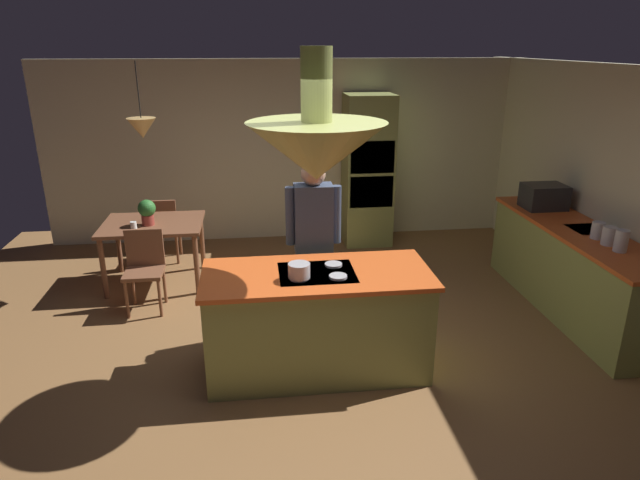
{
  "coord_description": "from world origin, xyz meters",
  "views": [
    {
      "loc": [
        -0.49,
        -4.44,
        2.75
      ],
      "look_at": [
        0.1,
        0.4,
        1.0
      ],
      "focal_mm": 30.92,
      "sensor_mm": 36.0,
      "label": 1
    }
  ],
  "objects_px": {
    "chair_by_back_wall": "(163,226)",
    "microwave_on_counter": "(544,196)",
    "canister_flour": "(621,241)",
    "oven_tower": "(368,171)",
    "canister_tea": "(598,230)",
    "cooking_pot_on_cooktop": "(299,270)",
    "canister_sugar": "(609,236)",
    "dining_table": "(153,230)",
    "person_at_island": "(313,237)",
    "cup_on_table": "(133,226)",
    "chair_facing_island": "(145,264)",
    "kitchen_island": "(317,321)",
    "potted_plant_on_table": "(147,211)"
  },
  "relations": [
    {
      "from": "chair_by_back_wall",
      "to": "cooking_pot_on_cooktop",
      "type": "height_order",
      "value": "cooking_pot_on_cooktop"
    },
    {
      "from": "chair_by_back_wall",
      "to": "oven_tower",
      "type": "bearing_deg",
      "value": -170.45
    },
    {
      "from": "canister_flour",
      "to": "canister_tea",
      "type": "distance_m",
      "value": 0.36
    },
    {
      "from": "oven_tower",
      "to": "chair_facing_island",
      "type": "distance_m",
      "value": 3.38
    },
    {
      "from": "chair_facing_island",
      "to": "microwave_on_counter",
      "type": "height_order",
      "value": "microwave_on_counter"
    },
    {
      "from": "kitchen_island",
      "to": "canister_flour",
      "type": "relative_size",
      "value": 9.37
    },
    {
      "from": "kitchen_island",
      "to": "cup_on_table",
      "type": "relative_size",
      "value": 21.53
    },
    {
      "from": "canister_sugar",
      "to": "person_at_island",
      "type": "bearing_deg",
      "value": 172.39
    },
    {
      "from": "dining_table",
      "to": "person_at_island",
      "type": "xyz_separation_m",
      "value": [
        1.75,
        -1.4,
        0.33
      ]
    },
    {
      "from": "potted_plant_on_table",
      "to": "canister_flour",
      "type": "relative_size",
      "value": 1.45
    },
    {
      "from": "chair_facing_island",
      "to": "cup_on_table",
      "type": "bearing_deg",
      "value": 110.5
    },
    {
      "from": "kitchen_island",
      "to": "canister_sugar",
      "type": "height_order",
      "value": "canister_sugar"
    },
    {
      "from": "oven_tower",
      "to": "cup_on_table",
      "type": "height_order",
      "value": "oven_tower"
    },
    {
      "from": "cup_on_table",
      "to": "microwave_on_counter",
      "type": "relative_size",
      "value": 0.2
    },
    {
      "from": "chair_by_back_wall",
      "to": "microwave_on_counter",
      "type": "distance_m",
      "value": 4.73
    },
    {
      "from": "chair_by_back_wall",
      "to": "canister_sugar",
      "type": "xyz_separation_m",
      "value": [
        4.54,
        -2.44,
        0.51
      ]
    },
    {
      "from": "oven_tower",
      "to": "canister_tea",
      "type": "distance_m",
      "value": 3.24
    },
    {
      "from": "cooking_pot_on_cooktop",
      "to": "cup_on_table",
      "type": "bearing_deg",
      "value": 130.41
    },
    {
      "from": "person_at_island",
      "to": "canister_tea",
      "type": "height_order",
      "value": "person_at_island"
    },
    {
      "from": "canister_flour",
      "to": "canister_tea",
      "type": "xyz_separation_m",
      "value": [
        0.0,
        0.36,
        -0.02
      ]
    },
    {
      "from": "person_at_island",
      "to": "chair_by_back_wall",
      "type": "height_order",
      "value": "person_at_island"
    },
    {
      "from": "dining_table",
      "to": "person_at_island",
      "type": "distance_m",
      "value": 2.26
    },
    {
      "from": "chair_facing_island",
      "to": "canister_tea",
      "type": "distance_m",
      "value": 4.66
    },
    {
      "from": "cup_on_table",
      "to": "canister_tea",
      "type": "distance_m",
      "value": 4.9
    },
    {
      "from": "chair_facing_island",
      "to": "canister_tea",
      "type": "height_order",
      "value": "canister_tea"
    },
    {
      "from": "dining_table",
      "to": "kitchen_island",
      "type": "bearing_deg",
      "value": -51.01
    },
    {
      "from": "dining_table",
      "to": "cup_on_table",
      "type": "distance_m",
      "value": 0.31
    },
    {
      "from": "cup_on_table",
      "to": "person_at_island",
      "type": "bearing_deg",
      "value": -31.4
    },
    {
      "from": "cup_on_table",
      "to": "canister_sugar",
      "type": "xyz_separation_m",
      "value": [
        4.71,
        -1.54,
        0.21
      ]
    },
    {
      "from": "canister_flour",
      "to": "microwave_on_counter",
      "type": "height_order",
      "value": "microwave_on_counter"
    },
    {
      "from": "chair_by_back_wall",
      "to": "cup_on_table",
      "type": "height_order",
      "value": "chair_by_back_wall"
    },
    {
      "from": "canister_flour",
      "to": "canister_sugar",
      "type": "height_order",
      "value": "canister_flour"
    },
    {
      "from": "chair_by_back_wall",
      "to": "chair_facing_island",
      "type": "bearing_deg",
      "value": 90.0
    },
    {
      "from": "kitchen_island",
      "to": "cooking_pot_on_cooktop",
      "type": "xyz_separation_m",
      "value": [
        -0.16,
        -0.13,
        0.54
      ]
    },
    {
      "from": "microwave_on_counter",
      "to": "chair_by_back_wall",
      "type": "bearing_deg",
      "value": 165.27
    },
    {
      "from": "kitchen_island",
      "to": "microwave_on_counter",
      "type": "distance_m",
      "value": 3.3
    },
    {
      "from": "canister_sugar",
      "to": "cooking_pot_on_cooktop",
      "type": "relative_size",
      "value": 1.0
    },
    {
      "from": "canister_sugar",
      "to": "canister_tea",
      "type": "distance_m",
      "value": 0.18
    },
    {
      "from": "dining_table",
      "to": "chair_facing_island",
      "type": "relative_size",
      "value": 1.32
    },
    {
      "from": "oven_tower",
      "to": "canister_tea",
      "type": "height_order",
      "value": "oven_tower"
    },
    {
      "from": "chair_by_back_wall",
      "to": "potted_plant_on_table",
      "type": "height_order",
      "value": "potted_plant_on_table"
    },
    {
      "from": "canister_tea",
      "to": "cooking_pot_on_cooktop",
      "type": "relative_size",
      "value": 0.94
    },
    {
      "from": "canister_sugar",
      "to": "potted_plant_on_table",
      "type": "bearing_deg",
      "value": 159.7
    },
    {
      "from": "chair_facing_island",
      "to": "kitchen_island",
      "type": "bearing_deg",
      "value": -40.03
    },
    {
      "from": "person_at_island",
      "to": "oven_tower",
      "type": "bearing_deg",
      "value": 67.53
    },
    {
      "from": "canister_tea",
      "to": "chair_facing_island",
      "type": "bearing_deg",
      "value": 168.58
    },
    {
      "from": "oven_tower",
      "to": "microwave_on_counter",
      "type": "bearing_deg",
      "value": -43.74
    },
    {
      "from": "person_at_island",
      "to": "cooking_pot_on_cooktop",
      "type": "height_order",
      "value": "person_at_island"
    },
    {
      "from": "dining_table",
      "to": "canister_flour",
      "type": "bearing_deg",
      "value": -23.23
    },
    {
      "from": "oven_tower",
      "to": "canister_tea",
      "type": "bearing_deg",
      "value": -57.5
    }
  ]
}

